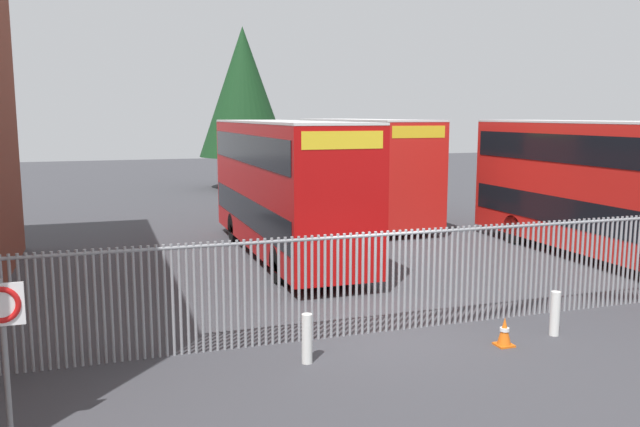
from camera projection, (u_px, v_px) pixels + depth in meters
The scene contains 10 objects.
ground_plane at pixel (281, 256), 21.49m from camera, with size 100.00×100.00×0.00m, color #3D3D42.
palisade_fence at pixel (381, 278), 13.82m from camera, with size 15.81×0.14×2.35m.
double_decker_bus_near_gate at pixel (603, 184), 20.81m from camera, with size 2.54×10.81×4.42m.
double_decker_bus_behind_fence_left at pixel (284, 183), 21.21m from camera, with size 2.54×10.81×4.42m.
double_decker_bus_behind_fence_right at pixel (362, 165), 28.95m from camera, with size 2.54×10.81×4.42m.
bollard_near_left at pixel (307, 339), 12.18m from camera, with size 0.20×0.20×0.95m, color silver.
bollard_center_front at pixel (555, 314), 13.72m from camera, with size 0.20×0.20×0.95m, color silver.
traffic_cone_by_gate at pixel (504, 332), 13.12m from camera, with size 0.34×0.34×0.59m.
speed_limit_sign_post at pixel (2, 324), 8.94m from camera, with size 0.60×0.14×2.40m.
tree_tall_back at pixel (243, 92), 40.65m from camera, with size 5.59×5.59×10.01m.
Camera 1 is at (-5.49, -12.35, 4.61)m, focal length 36.67 mm.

